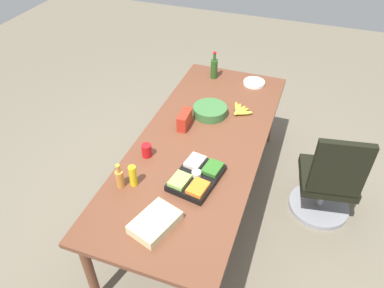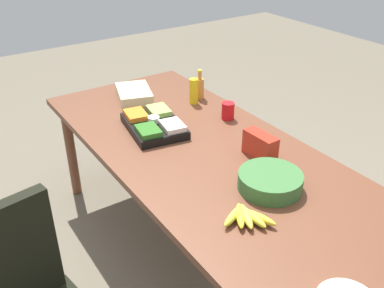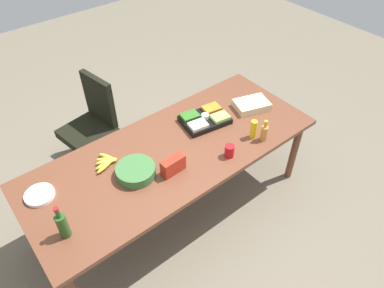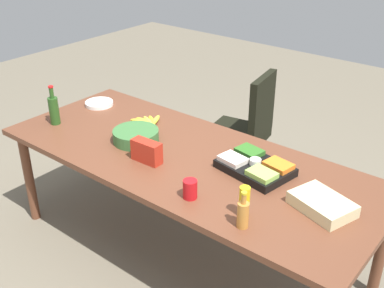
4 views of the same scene
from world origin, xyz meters
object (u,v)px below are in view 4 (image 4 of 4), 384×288
Objects in this scene: office_chair at (242,140)px; wine_bottle at (54,109)px; mustard_bottle at (244,202)px; veggie_tray at (255,166)px; banana_bunch at (148,121)px; dressing_bottle at (243,214)px; red_solo_cup at (190,189)px; salad_bowl at (136,136)px; chip_bag_red at (147,151)px; conference_table at (185,165)px; sheet_cake at (322,205)px; paper_plate_stack at (99,103)px.

wine_bottle is at bearing 59.17° from office_chair.
mustard_bottle reaches higher than veggie_tray.
banana_bunch is 1.06× the size of dressing_bottle.
red_solo_cup is 0.78m from salad_bowl.
chip_bag_red is 0.64× the size of salad_bowl.
conference_table is 12.78× the size of chip_bag_red.
sheet_cake is at bearing 137.57° from office_chair.
salad_bowl is (0.72, -0.30, -0.01)m from red_solo_cup.
office_chair is 4.47× the size of paper_plate_stack.
banana_bunch is 1.10× the size of chip_bag_red.
dressing_bottle is 1.14m from salad_bowl.
chip_bag_red is at bearing -17.46° from red_solo_cup.
conference_table is 1.19m from office_chair.
wine_bottle is (1.06, 0.21, 0.18)m from conference_table.
conference_table is 0.49m from red_solo_cup.
banana_bunch is (0.97, -0.09, -0.01)m from veggie_tray.
paper_plate_stack is at bearing -3.89° from veggie_tray.
dressing_bottle is (-0.69, 0.39, 0.15)m from conference_table.
office_chair reaches higher than chip_bag_red.
conference_table is 11.62× the size of paper_plate_stack.
wine_bottle is at bearing -5.59° from red_solo_cup.
wine_bottle is at bearing 11.41° from conference_table.
conference_table is 0.95m from sheet_cake.
paper_plate_stack is (1.39, -0.57, -0.04)m from red_solo_cup.
dressing_bottle is at bearing 150.82° from conference_table.
sheet_cake reaches higher than paper_plate_stack.
office_chair is 3.36× the size of wine_bottle.
chip_bag_red is (0.79, -0.10, -0.02)m from mustard_bottle.
veggie_tray is 0.86m from salad_bowl.
office_chair is at bearing -132.17° from paper_plate_stack.
red_solo_cup is 0.38× the size of wine_bottle.
banana_bunch is 1.35m from dressing_bottle.
salad_bowl is (1.09, -0.34, -0.04)m from dressing_bottle.
mustard_bottle is at bearing 114.86° from veggie_tray.
chip_bag_red is (-0.38, 0.41, 0.04)m from banana_bunch.
office_chair is at bearing -57.15° from dressing_bottle.
conference_table is at bearing -168.59° from wine_bottle.
dressing_bottle is 0.65× the size of sheet_cake.
mustard_bottle is 1.27m from banana_bunch.
office_chair is at bearing -56.96° from mustard_bottle.
wine_bottle reaches higher than red_solo_cup.
veggie_tray is at bearing -64.36° from dressing_bottle.
salad_bowl is (-0.13, 0.25, 0.02)m from banana_bunch.
wine_bottle is at bearing 38.04° from banana_bunch.
salad_bowl reaches higher than sheet_cake.
dressing_bottle is (-1.21, 0.59, 0.05)m from banana_bunch.
dressing_bottle reaches higher than banana_bunch.
veggie_tray is at bearing -165.56° from conference_table.
dressing_bottle is at bearing 162.62° from salad_bowl.
banana_bunch is (0.84, -0.55, -0.03)m from red_solo_cup.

